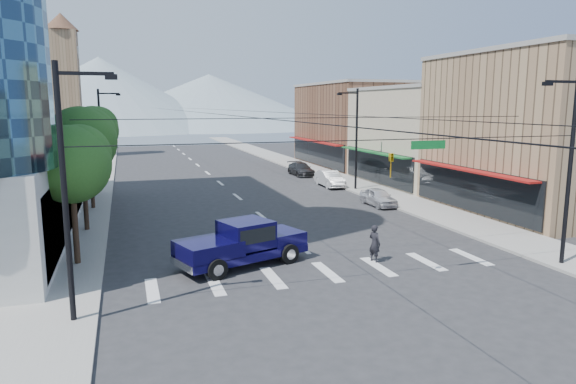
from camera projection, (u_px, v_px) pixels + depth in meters
name	position (u px, v px, depth m)	size (l,w,h in m)	color
ground	(345.00, 282.00, 22.19)	(160.00, 160.00, 0.00)	#28282B
sidewalk_left	(95.00, 174.00, 56.15)	(4.00, 120.00, 0.15)	gray
sidewalk_right	(302.00, 166.00, 63.34)	(4.00, 120.00, 0.15)	gray
shop_near	(546.00, 134.00, 36.65)	(12.00, 14.00, 11.00)	#8C6B4C
shop_mid	(434.00, 137.00, 49.97)	(12.00, 14.00, 9.00)	tan
shop_far	(362.00, 126.00, 64.91)	(12.00, 18.00, 10.00)	brown
clock_tower	(65.00, 83.00, 73.69)	(4.80, 4.80, 20.40)	#8C6B4C
mountain_left	(100.00, 94.00, 156.73)	(80.00, 80.00, 22.00)	gray
mountain_right	(209.00, 101.00, 176.95)	(90.00, 90.00, 18.00)	gray
tree_near	(74.00, 161.00, 23.76)	(3.65, 3.64, 6.71)	black
tree_midnear	(84.00, 139.00, 30.23)	(4.09, 4.09, 7.52)	black
tree_midfar	(91.00, 141.00, 36.91)	(3.65, 3.64, 6.71)	black
tree_far	(95.00, 129.00, 43.38)	(4.09, 4.09, 7.52)	black
signal_rig	(362.00, 179.00, 20.53)	(21.80, 0.20, 9.00)	black
lamp_pole_nw	(102.00, 135.00, 46.34)	(2.00, 0.25, 9.00)	black
lamp_pole_ne	(355.00, 135.00, 45.22)	(2.00, 0.25, 9.00)	black
pickup_truck	(242.00, 243.00, 24.33)	(6.74, 4.21, 2.16)	#0B0739
pedestrian	(375.00, 243.00, 24.95)	(0.68, 0.44, 1.86)	black
parked_car_near	(378.00, 197.00, 38.94)	(1.58, 3.94, 1.34)	silver
parked_car_mid	(330.00, 179.00, 48.01)	(1.59, 4.56, 1.50)	silver
parked_car_far	(301.00, 169.00, 55.81)	(1.94, 4.78, 1.39)	#272729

